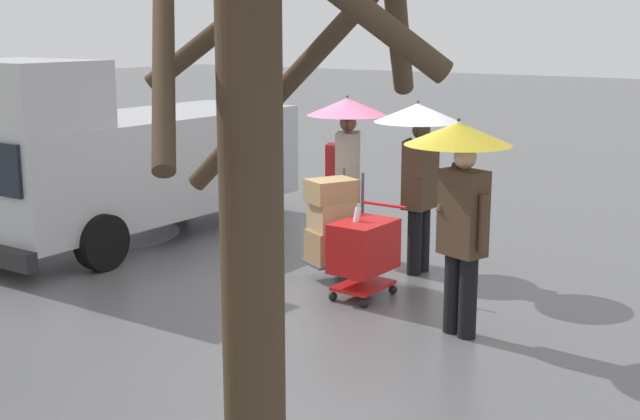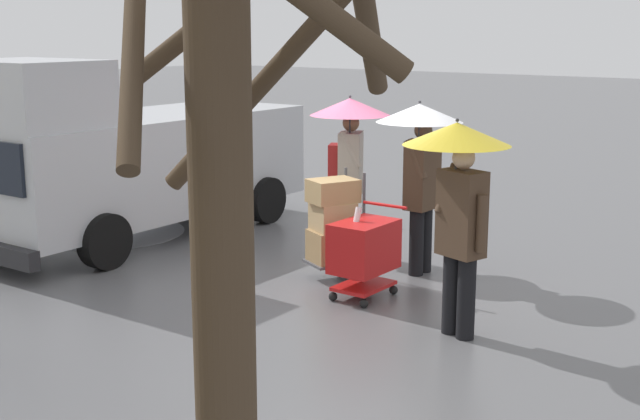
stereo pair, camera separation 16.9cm
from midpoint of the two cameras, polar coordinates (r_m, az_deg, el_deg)
The scene contains 9 objects.
ground_plane at distance 10.35m, azimuth 0.44°, elevation -4.70°, with size 90.00×90.00×0.00m, color #5B5B5E.
slush_patch_far_side at distance 13.08m, azimuth -14.54°, elevation -1.51°, with size 2.20×2.20×0.01m, color silver.
cargo_van_parked_right at distance 12.49m, azimuth -13.30°, elevation 3.43°, with size 2.29×5.38×2.60m.
shopping_cart_vendor at distance 9.56m, azimuth 2.43°, elevation -2.59°, with size 0.58×0.82×1.04m.
hand_dolly_boxes at distance 10.24m, azimuth 0.34°, elevation -0.85°, with size 0.75×0.85×1.32m.
pedestrian_pink_side at distance 10.34m, azimuth 6.15°, elevation 4.21°, with size 1.04×1.04×2.15m.
pedestrian_black_side at distance 11.10m, azimuth 1.36°, elevation 4.73°, with size 1.04×1.04×2.15m.
pedestrian_white_side at distance 8.30m, azimuth 8.78°, elevation 2.20°, with size 1.04×1.04×2.15m.
bare_tree_near at distance 3.24m, azimuth -5.66°, elevation -5.62°, with size 1.50×1.51×3.70m.
Camera 1 is at (-5.65, 8.15, 2.99)m, focal length 47.85 mm.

